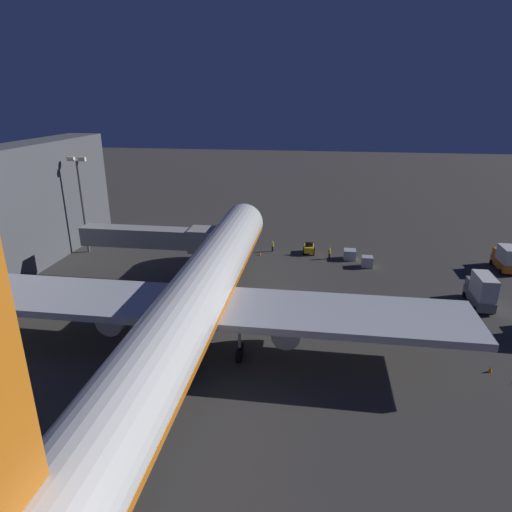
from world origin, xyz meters
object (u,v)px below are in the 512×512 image
at_px(apron_floodlight_mast, 82,197).
at_px(traffic_cone_nose_starboard, 233,252).
at_px(catering_truck, 505,258).
at_px(traffic_cone_nose_port, 260,254).
at_px(traffic_cone_wingtip_svc_side, 490,369).
at_px(baggage_container_near_belt, 367,262).
at_px(ops_van, 481,290).
at_px(baggage_container_mid_row, 350,254).
at_px(airliner_at_gate, 192,306).
at_px(jet_bridge, 159,238).
at_px(ground_crew_near_nose_gear, 273,246).
at_px(baggage_tug_lead, 309,248).
at_px(ground_crew_by_tug, 329,253).

xyz_separation_m(apron_floodlight_mast, traffic_cone_nose_starboard, (-23.30, -2.34, -8.67)).
distance_m(catering_truck, traffic_cone_nose_port, 35.91).
bearing_deg(traffic_cone_wingtip_svc_side, baggage_container_near_belt, -70.98).
xyz_separation_m(ops_van, baggage_container_mid_row, (14.55, -14.29, -1.29)).
xyz_separation_m(airliner_at_gate, jet_bridge, (10.14, -19.07, 0.09)).
xyz_separation_m(catering_truck, traffic_cone_nose_starboard, (40.26, -1.13, -1.55)).
relative_size(airliner_at_gate, traffic_cone_wingtip_svc_side, 115.00).
bearing_deg(traffic_cone_nose_starboard, traffic_cone_wingtip_svc_side, 136.26).
height_order(jet_bridge, traffic_cone_nose_port, jet_bridge).
relative_size(jet_bridge, ground_crew_near_nose_gear, 10.78).
xyz_separation_m(apron_floodlight_mast, ops_van, (-56.21, 11.66, -6.92)).
relative_size(baggage_container_near_belt, traffic_cone_wingtip_svc_side, 2.90).
bearing_deg(traffic_cone_nose_port, baggage_tug_lead, -164.51).
bearing_deg(ground_crew_by_tug, traffic_cone_nose_starboard, -0.34).
height_order(apron_floodlight_mast, ops_van, apron_floodlight_mast).
height_order(catering_truck, baggage_container_mid_row, catering_truck).
bearing_deg(jet_bridge, traffic_cone_nose_port, -138.14).
height_order(ground_crew_by_tug, traffic_cone_wingtip_svc_side, ground_crew_by_tug).
bearing_deg(jet_bridge, traffic_cone_nose_starboard, -125.68).
xyz_separation_m(ground_crew_by_tug, traffic_cone_nose_port, (10.84, -0.09, -0.70)).
relative_size(catering_truck, baggage_container_near_belt, 3.36).
bearing_deg(baggage_tug_lead, traffic_cone_nose_port, 15.49).
xyz_separation_m(airliner_at_gate, traffic_cone_nose_starboard, (2.20, -30.12, -5.44)).
distance_m(traffic_cone_nose_port, traffic_cone_nose_starboard, 4.40).
height_order(airliner_at_gate, baggage_container_mid_row, airliner_at_gate).
relative_size(baggage_container_mid_row, traffic_cone_nose_port, 3.44).
relative_size(ground_crew_by_tug, traffic_cone_nose_starboard, 3.21).
distance_m(baggage_container_mid_row, ground_crew_by_tug, 3.14).
bearing_deg(traffic_cone_nose_starboard, baggage_container_mid_row, -179.10).
relative_size(jet_bridge, baggage_container_mid_row, 9.73).
height_order(catering_truck, ground_crew_near_nose_gear, catering_truck).
bearing_deg(apron_floodlight_mast, traffic_cone_nose_port, -175.16).
relative_size(ops_van, ground_crew_by_tug, 3.37).
bearing_deg(ops_van, airliner_at_gate, 27.70).
xyz_separation_m(jet_bridge, traffic_cone_nose_starboard, (-7.94, -11.05, -5.53)).
height_order(airliner_at_gate, baggage_tug_lead, airliner_at_gate).
bearing_deg(catering_truck, traffic_cone_wingtip_svc_side, 68.39).
bearing_deg(traffic_cone_nose_port, apron_floodlight_mast, 4.84).
bearing_deg(baggage_tug_lead, traffic_cone_wingtip_svc_side, 119.94).
distance_m(airliner_at_gate, baggage_container_near_belt, 33.45).
bearing_deg(apron_floodlight_mast, catering_truck, -178.91).
bearing_deg(jet_bridge, apron_floodlight_mast, -29.55).
relative_size(baggage_container_near_belt, ground_crew_near_nose_gear, 0.93).
distance_m(jet_bridge, ground_crew_by_tug, 26.09).
bearing_deg(baggage_container_near_belt, baggage_tug_lead, -29.01).
distance_m(jet_bridge, baggage_container_near_belt, 30.26).
bearing_deg(baggage_container_mid_row, ground_crew_by_tug, 6.95).
relative_size(traffic_cone_nose_port, traffic_cone_nose_starboard, 1.00).
relative_size(airliner_at_gate, jet_bridge, 3.43).
bearing_deg(baggage_container_near_belt, ops_van, 137.18).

